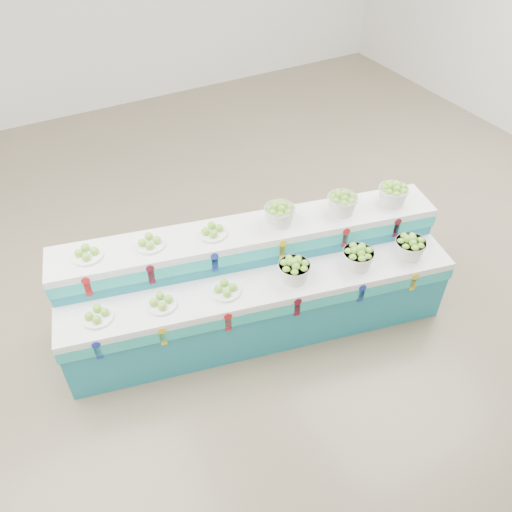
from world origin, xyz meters
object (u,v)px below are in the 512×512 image
(basket_lower_left, at_px, (294,270))
(basket_upper_right, at_px, (393,194))
(display_stand, at_px, (256,284))
(plate_upper_mid, at_px, (150,241))

(basket_lower_left, height_order, basket_upper_right, basket_upper_right)
(display_stand, xyz_separation_m, basket_lower_left, (0.23, -0.28, 0.32))
(basket_lower_left, distance_m, plate_upper_mid, 1.29)
(plate_upper_mid, bearing_deg, basket_lower_left, -33.04)
(display_stand, distance_m, plate_upper_mid, 1.08)
(basket_lower_left, distance_m, basket_upper_right, 1.26)
(basket_upper_right, bearing_deg, display_stand, 176.51)
(display_stand, relative_size, basket_lower_left, 12.71)
(display_stand, bearing_deg, basket_upper_right, 8.90)
(display_stand, bearing_deg, basket_lower_left, -37.92)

